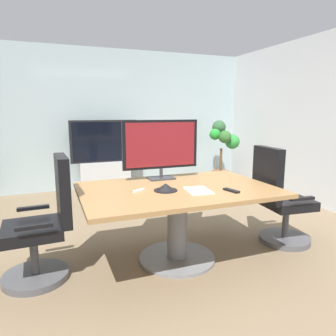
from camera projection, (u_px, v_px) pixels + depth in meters
The scene contains 12 objects.
ground_plane at pixel (162, 259), 3.13m from camera, with size 7.57×7.57×0.00m, color #7A664C.
wall_back_glass_partition at pixel (103, 120), 5.91m from camera, with size 5.81×0.10×2.61m, color #9EB2B7.
conference_table at pixel (177, 206), 3.02m from camera, with size 1.84×1.22×0.74m.
office_chair_left at pixel (44, 229), 2.70m from camera, with size 0.61×0.58×1.09m.
office_chair_right at pixel (279, 204), 3.44m from camera, with size 0.62×0.60×1.09m.
tv_monitor at pixel (161, 146), 3.32m from camera, with size 0.84×0.18×0.64m.
wall_display_unit at pixel (105, 168), 5.72m from camera, with size 1.20×0.36×1.31m.
potted_plant at pixel (223, 150), 6.14m from camera, with size 0.62×0.54×1.29m.
conference_phone at pixel (166, 187), 2.87m from camera, with size 0.22×0.22×0.07m.
remote_control at pixel (231, 190), 2.85m from camera, with size 0.05×0.17×0.02m, color black.
whiteboard_marker at pixel (139, 190), 2.84m from camera, with size 0.13×0.02×0.02m, color silver.
paper_notepad at pixel (198, 190), 2.87m from camera, with size 0.21×0.30×0.01m, color white.
Camera 1 is at (-1.00, -2.74, 1.47)m, focal length 33.19 mm.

